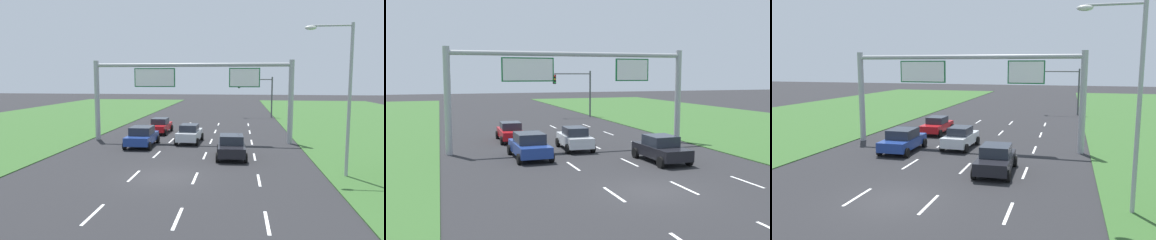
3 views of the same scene
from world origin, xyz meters
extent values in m
plane|color=#262628|center=(0.00, 0.00, 0.00)|extent=(200.00, 200.00, 0.00)
cube|color=white|center=(-1.75, 0.00, 0.00)|extent=(0.14, 2.40, 0.01)
cube|color=white|center=(-1.75, 6.00, 0.00)|extent=(0.14, 2.40, 0.01)
cube|color=white|center=(-1.75, 12.00, 0.00)|extent=(0.14, 2.40, 0.01)
cube|color=white|center=(-1.75, 18.00, 0.00)|extent=(0.14, 2.40, 0.01)
cube|color=white|center=(-1.75, 24.00, 0.00)|extent=(0.14, 2.40, 0.01)
cube|color=white|center=(1.75, 0.00, 0.00)|extent=(0.14, 2.40, 0.01)
cube|color=white|center=(1.75, 6.00, 0.00)|extent=(0.14, 2.40, 0.01)
cube|color=white|center=(1.75, 12.00, 0.00)|extent=(0.14, 2.40, 0.01)
cube|color=white|center=(1.75, 18.00, 0.00)|extent=(0.14, 2.40, 0.01)
cube|color=white|center=(1.75, 24.00, 0.00)|extent=(0.14, 2.40, 0.01)
cube|color=white|center=(5.25, 0.00, 0.00)|extent=(0.14, 2.40, 0.01)
cube|color=white|center=(5.25, 6.00, 0.00)|extent=(0.14, 2.40, 0.01)
cube|color=white|center=(5.25, 12.00, 0.00)|extent=(0.14, 2.40, 0.01)
cube|color=white|center=(5.25, 18.00, 0.00)|extent=(0.14, 2.40, 0.01)
cube|color=white|center=(5.25, 24.00, 0.00)|extent=(0.14, 2.40, 0.01)
cube|color=silver|center=(-0.04, 11.18, 0.67)|extent=(1.86, 4.04, 0.70)
cube|color=#232833|center=(-0.04, 11.09, 1.30)|extent=(1.49, 1.92, 0.56)
cylinder|color=black|center=(-0.85, 12.65, 0.32)|extent=(0.24, 0.65, 0.64)
cylinder|color=black|center=(0.89, 12.59, 0.32)|extent=(0.24, 0.65, 0.64)
cylinder|color=black|center=(-0.97, 9.78, 0.32)|extent=(0.24, 0.65, 0.64)
cylinder|color=black|center=(0.78, 9.71, 0.32)|extent=(0.24, 0.65, 0.64)
cube|color=red|center=(-3.68, 16.24, 0.62)|extent=(1.77, 4.26, 0.61)
cube|color=#232833|center=(-3.68, 16.31, 1.21)|extent=(1.51, 1.87, 0.57)
cylinder|color=black|center=(-4.53, 17.83, 0.32)|extent=(0.23, 0.64, 0.64)
cylinder|color=black|center=(-2.78, 17.80, 0.32)|extent=(0.23, 0.64, 0.64)
cylinder|color=black|center=(-4.58, 14.69, 0.32)|extent=(0.23, 0.64, 0.64)
cylinder|color=black|center=(-2.83, 14.66, 0.32)|extent=(0.23, 0.64, 0.64)
cube|color=black|center=(3.64, 5.60, 0.65)|extent=(1.93, 4.22, 0.65)
cube|color=#232833|center=(3.63, 5.68, 1.28)|extent=(1.65, 1.88, 0.61)
cylinder|color=black|center=(2.67, 7.11, 0.32)|extent=(0.24, 0.65, 0.64)
cylinder|color=black|center=(4.52, 7.16, 0.32)|extent=(0.24, 0.65, 0.64)
cylinder|color=black|center=(2.76, 4.04, 0.32)|extent=(0.24, 0.65, 0.64)
cylinder|color=black|center=(4.61, 4.09, 0.32)|extent=(0.24, 0.65, 0.64)
cube|color=navy|center=(-3.65, 9.07, 0.65)|extent=(1.99, 4.40, 0.65)
cube|color=#232833|center=(-3.65, 9.08, 1.29)|extent=(1.71, 2.20, 0.63)
cylinder|color=black|center=(-4.65, 10.69, 0.32)|extent=(0.23, 0.64, 0.64)
cylinder|color=black|center=(-2.70, 10.72, 0.32)|extent=(0.23, 0.64, 0.64)
cylinder|color=black|center=(-4.60, 7.43, 0.32)|extent=(0.23, 0.64, 0.64)
cylinder|color=black|center=(-2.64, 7.46, 0.32)|extent=(0.23, 0.64, 0.64)
cylinder|color=#9EA0A5|center=(-8.40, 11.77, 3.50)|extent=(0.44, 0.44, 7.00)
cylinder|color=#9EA0A5|center=(8.40, 11.77, 3.50)|extent=(0.44, 0.44, 7.00)
cylinder|color=#9EA0A5|center=(0.00, 11.77, 6.60)|extent=(16.80, 0.32, 0.32)
cube|color=#0C5B28|center=(-3.15, 11.77, 5.53)|extent=(3.57, 0.12, 1.62)
cube|color=white|center=(-3.15, 11.71, 5.53)|extent=(3.41, 0.01, 1.46)
cube|color=#0C5B28|center=(4.55, 11.77, 5.53)|extent=(2.57, 0.12, 1.62)
cube|color=white|center=(4.55, 11.71, 5.53)|extent=(2.41, 0.01, 1.46)
cylinder|color=#47494F|center=(8.62, 32.35, 2.80)|extent=(0.20, 0.20, 5.60)
cylinder|color=#47494F|center=(6.37, 32.35, 5.25)|extent=(4.50, 0.14, 0.14)
cube|color=black|center=(4.12, 32.35, 4.60)|extent=(0.32, 0.36, 1.10)
sphere|color=red|center=(4.12, 32.14, 4.97)|extent=(0.22, 0.22, 0.22)
sphere|color=orange|center=(4.12, 32.14, 4.60)|extent=(0.22, 0.22, 0.22)
sphere|color=green|center=(4.12, 32.14, 4.23)|extent=(0.22, 0.22, 0.22)
cylinder|color=#9EA0A5|center=(10.14, 1.30, 4.25)|extent=(0.18, 0.18, 8.50)
cylinder|color=#9EA0A5|center=(9.04, 1.30, 8.35)|extent=(2.20, 0.10, 0.10)
ellipsoid|color=silver|center=(7.94, 1.30, 8.25)|extent=(0.64, 0.32, 0.24)
camera|label=1|loc=(4.10, -20.12, 5.58)|focal=35.00mm
camera|label=2|loc=(-8.86, -16.85, 5.25)|focal=40.00mm
camera|label=3|loc=(7.43, -14.61, 6.03)|focal=35.00mm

